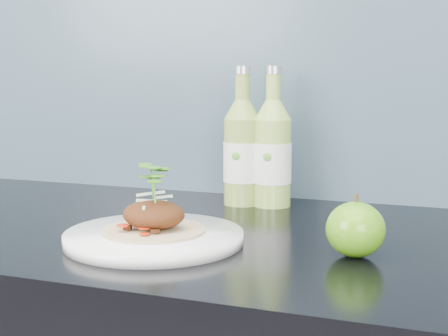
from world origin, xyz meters
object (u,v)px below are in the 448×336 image
at_px(dinner_plate, 154,237).
at_px(cider_bottle_left, 242,153).
at_px(green_apple, 356,229).
at_px(cider_bottle_right, 273,154).

height_order(dinner_plate, cider_bottle_left, cider_bottle_left).
bearing_deg(dinner_plate, green_apple, 6.13).
bearing_deg(green_apple, cider_bottle_left, 131.96).
bearing_deg(cider_bottle_right, dinner_plate, -99.38).
relative_size(green_apple, cider_bottle_right, 0.38).
xyz_separation_m(dinner_plate, cider_bottle_left, (0.02, 0.30, 0.09)).
height_order(dinner_plate, cider_bottle_right, cider_bottle_right).
height_order(dinner_plate, green_apple, green_apple).
bearing_deg(cider_bottle_right, cider_bottle_left, -170.22).
bearing_deg(dinner_plate, cider_bottle_left, 85.30).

